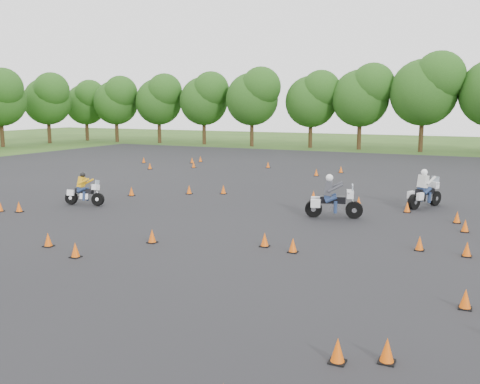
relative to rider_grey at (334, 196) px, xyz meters
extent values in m
plane|color=#2D5119|center=(-3.24, -6.26, -0.92)|extent=(140.00, 140.00, 0.00)
plane|color=black|center=(-3.24, -0.26, -0.92)|extent=(62.00, 62.00, 0.00)
cone|color=#DE5309|center=(-15.86, 15.65, -0.69)|extent=(0.26, 0.26, 0.45)
cone|color=#DE5309|center=(5.07, -0.42, -0.69)|extent=(0.26, 0.26, 0.45)
cone|color=#DE5309|center=(3.43, -12.34, -0.69)|extent=(0.26, 0.26, 0.45)
cone|color=#DE5309|center=(4.25, -11.96, -0.69)|extent=(0.26, 0.26, 0.45)
cone|color=#DE5309|center=(4.71, 1.09, -0.69)|extent=(0.26, 0.26, 0.45)
cone|color=#DE5309|center=(-16.59, 10.82, -0.69)|extent=(0.26, 0.26, 0.45)
cone|color=#DE5309|center=(5.43, -8.53, -0.69)|extent=(0.26, 0.26, 0.45)
cone|color=#DE5309|center=(-12.95, -0.47, -0.69)|extent=(0.26, 0.26, 0.45)
cone|color=#DE5309|center=(0.23, -5.72, -0.69)|extent=(0.26, 0.26, 0.45)
cone|color=#DE5309|center=(-3.48, 14.67, -0.69)|extent=(0.26, 0.26, 0.45)
cone|color=#DE5309|center=(5.27, -3.88, -0.69)|extent=(0.26, 0.26, 0.45)
cone|color=#DE5309|center=(3.86, -3.76, -0.69)|extent=(0.26, 0.26, 0.45)
cone|color=#DE5309|center=(-7.36, -8.48, -0.69)|extent=(0.26, 0.26, 0.45)
cone|color=#DE5309|center=(-9.12, 15.22, -0.69)|extent=(0.26, 0.26, 0.45)
cone|color=#DE5309|center=(-4.51, -6.62, -0.69)|extent=(0.26, 0.26, 0.45)
cone|color=#DE5309|center=(-6.85, 3.40, -0.69)|extent=(0.26, 0.26, 0.45)
cone|color=#DE5309|center=(-4.52, 12.35, -0.69)|extent=(0.26, 0.26, 0.45)
cone|color=#DE5309|center=(-13.66, -4.95, -0.69)|extent=(0.26, 0.26, 0.45)
cone|color=#DE5309|center=(-1.98, 3.56, -0.69)|extent=(0.26, 0.26, 0.45)
cone|color=#DE5309|center=(2.62, 2.45, -0.69)|extent=(0.26, 0.26, 0.45)
cone|color=#DE5309|center=(-15.71, 16.75, -0.69)|extent=(0.26, 0.26, 0.45)
cone|color=#DE5309|center=(-5.65, -9.09, -0.69)|extent=(0.26, 0.26, 0.45)
cone|color=#DE5309|center=(-0.85, -5.45, -0.69)|extent=(0.26, 0.26, 0.45)
cone|color=#DE5309|center=(0.39, 2.91, -0.69)|extent=(0.26, 0.26, 0.45)
cone|color=#DE5309|center=(-8.47, 2.60, -0.69)|extent=(0.26, 0.26, 0.45)
cone|color=#DE5309|center=(-10.88, 0.86, -0.69)|extent=(0.26, 0.26, 0.45)
cone|color=#DE5309|center=(-14.17, 12.97, -0.69)|extent=(0.26, 0.26, 0.45)
cone|color=#DE5309|center=(-19.43, 14.09, -0.69)|extent=(0.26, 0.26, 0.45)
cone|color=#DE5309|center=(-12.80, -4.68, -0.69)|extent=(0.26, 0.26, 0.45)
camera|label=1|loc=(5.68, -21.36, 3.75)|focal=40.00mm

